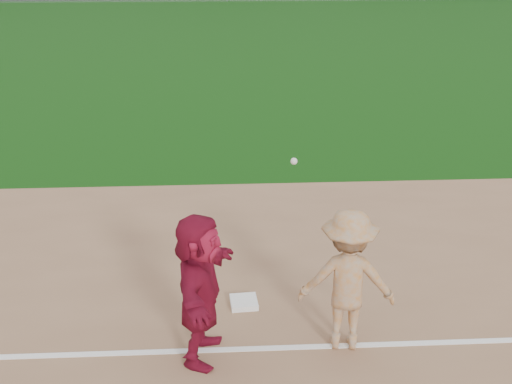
{
  "coord_description": "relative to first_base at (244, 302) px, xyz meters",
  "views": [
    {
      "loc": [
        -0.5,
        -7.78,
        5.21
      ],
      "look_at": [
        0.0,
        1.5,
        1.3
      ],
      "focal_mm": 45.0,
      "sensor_mm": 36.0,
      "label": 1
    }
  ],
  "objects": [
    {
      "name": "ground",
      "position": [
        0.25,
        -0.27,
        -0.06
      ],
      "size": [
        160.0,
        160.0,
        0.0
      ],
      "primitive_type": "plane",
      "color": "#103E0C",
      "rests_on": "ground"
    },
    {
      "name": "foul_line",
      "position": [
        0.25,
        -1.07,
        -0.04
      ],
      "size": [
        60.0,
        0.1,
        0.01
      ],
      "primitive_type": "cube",
      "color": "white",
      "rests_on": "infield_dirt"
    },
    {
      "name": "first_base",
      "position": [
        0.0,
        0.0,
        0.0
      ],
      "size": [
        0.42,
        0.42,
        0.09
      ],
      "primitive_type": "cube",
      "rotation": [
        0.0,
        0.0,
        0.08
      ],
      "color": "white",
      "rests_on": "infield_dirt"
    },
    {
      "name": "base_runner",
      "position": [
        -0.58,
        -1.15,
        0.96
      ],
      "size": [
        0.9,
        1.93,
        2.0
      ],
      "primitive_type": "imported",
      "rotation": [
        0.0,
        0.0,
        1.4
      ],
      "color": "maroon",
      "rests_on": "infield_dirt"
    },
    {
      "name": "first_base_play",
      "position": [
        1.3,
        -1.0,
        0.93
      ],
      "size": [
        1.38,
        0.99,
        2.46
      ],
      "color": "gray",
      "rests_on": "infield_dirt"
    }
  ]
}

